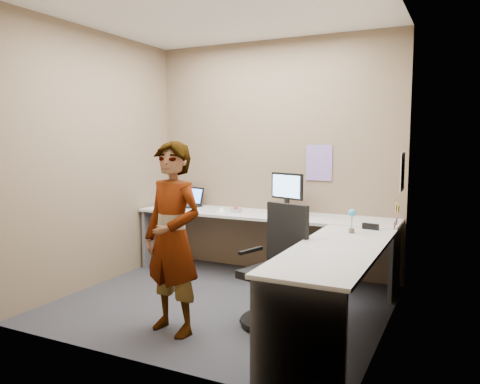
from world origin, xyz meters
The scene contains 21 objects.
ground centered at (0.00, 0.00, 0.00)m, with size 3.00×3.00×0.00m, color #232327.
wall_back centered at (0.00, 1.30, 1.35)m, with size 3.00×3.00×0.00m, color #756048.
wall_right centered at (1.50, 0.00, 1.35)m, with size 2.70×2.70×0.00m, color #756048.
wall_left centered at (-1.50, 0.00, 1.35)m, with size 2.70×2.70×0.00m, color #756048.
ceiling centered at (0.00, 0.00, 2.70)m, with size 3.00×3.00×0.00m, color white.
desk centered at (0.44, 0.39, 0.59)m, with size 2.98×2.58×0.73m.
paper_ream centered at (0.28, 0.99, 0.76)m, with size 0.27×0.20×0.05m, color red.
monitor centered at (0.28, 1.01, 1.03)m, with size 0.41×0.20×0.41m.
laptop centered at (-1.06, 1.13, 0.79)m, with size 0.38×0.34×0.23m.
trackball_mouse centered at (-0.31, 0.92, 0.76)m, with size 0.12×0.08×0.07m.
origami centered at (-0.47, 0.88, 0.76)m, with size 0.10×0.10×0.06m, color white.
stapler centered at (1.27, 0.55, 0.76)m, with size 0.15×0.04×0.06m, color black.
flower centered at (1.15, 0.31, 0.87)m, with size 0.07×0.07×0.22m.
calendar_purple centered at (0.55, 1.29, 1.30)m, with size 0.30×0.01×0.40m, color #846BB7.
calendar_white centered at (1.49, 0.90, 1.25)m, with size 0.01×0.28×0.38m, color white.
sticky_note_a centered at (1.49, 0.55, 0.95)m, with size 0.01×0.07×0.07m, color #F2E059.
sticky_note_b centered at (1.49, 0.60, 0.82)m, with size 0.01×0.07×0.07m, color pink.
sticky_note_c centered at (1.49, 0.48, 0.80)m, with size 0.01×0.07×0.07m, color pink.
sticky_note_d centered at (1.49, 0.70, 0.92)m, with size 0.01×0.07×0.07m, color #F2E059.
office_chair centered at (0.64, -0.22, 0.41)m, with size 0.57×0.55×0.99m.
person centered at (-0.04, -0.75, 0.77)m, with size 0.56×0.37×1.54m, color #999399.
Camera 1 is at (2.05, -3.81, 1.55)m, focal length 35.00 mm.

